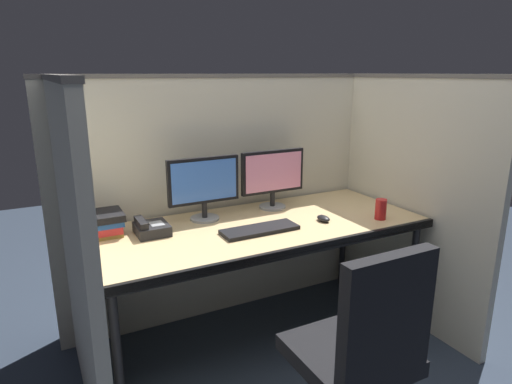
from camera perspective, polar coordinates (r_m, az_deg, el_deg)
The scene contains 13 objects.
ground_plane at distance 2.64m, azimuth 3.76°, elevation -21.50°, with size 8.00×8.00×0.00m, color #2D3847.
cubicle_partition_rear at distance 2.89m, azimuth -3.61°, elevation -0.67°, with size 2.21×0.06×1.57m.
cubicle_partition_left at distance 2.16m, azimuth -22.38°, elevation -7.50°, with size 0.06×1.41×1.57m.
cubicle_partition_right at distance 3.02m, azimuth 18.40°, elevation -0.77°, with size 0.06×1.41×1.57m.
desk at distance 2.53m, azimuth 0.65°, elevation -5.35°, with size 1.90×0.80×0.74m.
office_chair at distance 1.99m, azimuth 12.78°, elevation -22.90°, with size 0.52×0.52×0.97m.
monitor_left at distance 2.56m, azimuth -6.79°, elevation 1.01°, with size 0.43×0.17×0.37m.
monitor_right at distance 2.77m, azimuth 2.20°, elevation 2.20°, with size 0.43×0.17×0.37m.
keyboard_main at distance 2.41m, azimuth 0.50°, elevation -4.90°, with size 0.43×0.15×0.02m, color black.
computer_mouse at distance 2.60m, azimuth 8.74°, elevation -3.41°, with size 0.06×0.10×0.04m.
book_stack at distance 2.49m, azimuth -18.83°, elevation -3.83°, with size 0.17×0.23×0.12m.
soda_can at distance 2.70m, azimuth 15.88°, elevation -2.16°, with size 0.07×0.07×0.12m, color red.
desk_phone at distance 2.43m, azimuth -13.49°, elevation -4.60°, with size 0.17×0.19×0.09m.
Camera 1 is at (-1.12, -1.80, 1.58)m, focal length 30.82 mm.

